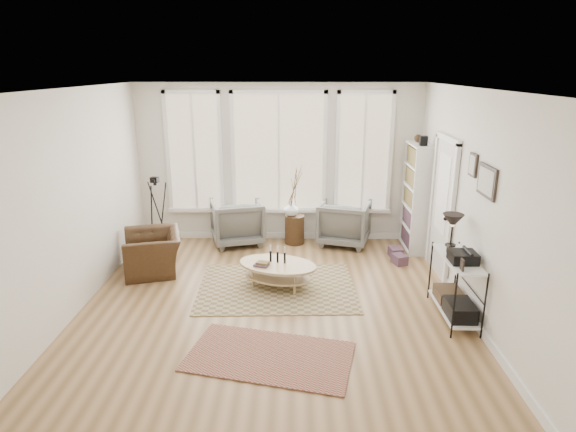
{
  "coord_description": "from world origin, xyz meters",
  "views": [
    {
      "loc": [
        0.3,
        -6.0,
        3.14
      ],
      "look_at": [
        0.2,
        0.6,
        1.1
      ],
      "focal_mm": 30.0,
      "sensor_mm": 36.0,
      "label": 1
    }
  ],
  "objects_px": {
    "bookcase": "(416,197)",
    "low_shelf": "(456,281)",
    "coffee_table": "(277,269)",
    "accent_chair": "(153,252)",
    "armchair_left": "(237,222)",
    "armchair_right": "(344,222)",
    "side_table": "(295,206)"
  },
  "relations": [
    {
      "from": "bookcase",
      "to": "low_shelf",
      "type": "height_order",
      "value": "bookcase"
    },
    {
      "from": "coffee_table",
      "to": "accent_chair",
      "type": "distance_m",
      "value": 2.08
    },
    {
      "from": "low_shelf",
      "to": "coffee_table",
      "type": "bearing_deg",
      "value": 159.63
    },
    {
      "from": "armchair_left",
      "to": "armchair_right",
      "type": "bearing_deg",
      "value": 163.97
    },
    {
      "from": "coffee_table",
      "to": "accent_chair",
      "type": "relative_size",
      "value": 1.36
    },
    {
      "from": "armchair_right",
      "to": "accent_chair",
      "type": "xyz_separation_m",
      "value": [
        -3.18,
        -1.32,
        -0.09
      ]
    },
    {
      "from": "armchair_left",
      "to": "side_table",
      "type": "xyz_separation_m",
      "value": [
        1.07,
        0.0,
        0.31
      ]
    },
    {
      "from": "low_shelf",
      "to": "accent_chair",
      "type": "relative_size",
      "value": 1.33
    },
    {
      "from": "low_shelf",
      "to": "side_table",
      "type": "height_order",
      "value": "side_table"
    },
    {
      "from": "side_table",
      "to": "armchair_left",
      "type": "bearing_deg",
      "value": -180.0
    },
    {
      "from": "coffee_table",
      "to": "armchair_right",
      "type": "relative_size",
      "value": 1.5
    },
    {
      "from": "bookcase",
      "to": "coffee_table",
      "type": "height_order",
      "value": "bookcase"
    },
    {
      "from": "bookcase",
      "to": "low_shelf",
      "type": "distance_m",
      "value": 2.56
    },
    {
      "from": "coffee_table",
      "to": "accent_chair",
      "type": "bearing_deg",
      "value": 164.62
    },
    {
      "from": "bookcase",
      "to": "armchair_right",
      "type": "xyz_separation_m",
      "value": [
        -1.22,
        0.22,
        -0.55
      ]
    },
    {
      "from": "low_shelf",
      "to": "accent_chair",
      "type": "xyz_separation_m",
      "value": [
        -4.35,
        1.42,
        -0.19
      ]
    },
    {
      "from": "bookcase",
      "to": "armchair_left",
      "type": "height_order",
      "value": "bookcase"
    },
    {
      "from": "armchair_left",
      "to": "side_table",
      "type": "bearing_deg",
      "value": 163.97
    },
    {
      "from": "bookcase",
      "to": "accent_chair",
      "type": "distance_m",
      "value": 4.58
    },
    {
      "from": "accent_chair",
      "to": "coffee_table",
      "type": "bearing_deg",
      "value": 58.42
    },
    {
      "from": "coffee_table",
      "to": "accent_chair",
      "type": "xyz_separation_m",
      "value": [
        -2.01,
        0.55,
        0.03
      ]
    },
    {
      "from": "low_shelf",
      "to": "side_table",
      "type": "distance_m",
      "value": 3.45
    },
    {
      "from": "armchair_left",
      "to": "armchair_right",
      "type": "distance_m",
      "value": 1.99
    },
    {
      "from": "accent_chair",
      "to": "armchair_left",
      "type": "bearing_deg",
      "value": 121.75
    },
    {
      "from": "armchair_right",
      "to": "armchair_left",
      "type": "bearing_deg",
      "value": 16.23
    },
    {
      "from": "bookcase",
      "to": "armchair_right",
      "type": "bearing_deg",
      "value": 169.57
    },
    {
      "from": "low_shelf",
      "to": "accent_chair",
      "type": "distance_m",
      "value": 4.58
    },
    {
      "from": "armchair_left",
      "to": "accent_chair",
      "type": "distance_m",
      "value": 1.79
    },
    {
      "from": "low_shelf",
      "to": "side_table",
      "type": "bearing_deg",
      "value": 127.24
    },
    {
      "from": "coffee_table",
      "to": "armchair_left",
      "type": "height_order",
      "value": "armchair_left"
    },
    {
      "from": "bookcase",
      "to": "accent_chair",
      "type": "height_order",
      "value": "bookcase"
    },
    {
      "from": "bookcase",
      "to": "coffee_table",
      "type": "bearing_deg",
      "value": -145.44
    }
  ]
}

